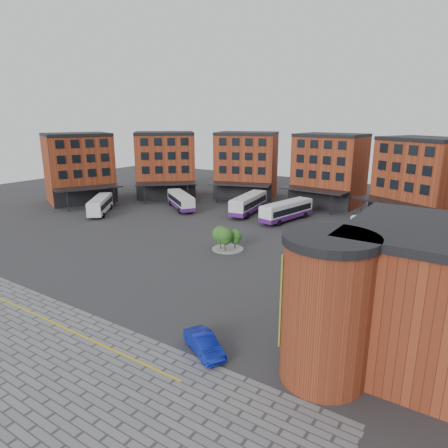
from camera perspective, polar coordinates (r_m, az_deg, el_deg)
The scene contains 12 objects.
ground at distance 48.31m, azimuth -9.32°, elevation -6.98°, with size 160.00×160.00×0.00m, color #28282B.
yellow_line at distance 38.73m, azimuth -21.59°, elevation -13.73°, with size 26.00×0.15×0.02m, color gold.
main_building at distance 79.93m, azimuth 6.81°, elevation 7.29°, with size 94.14×42.48×14.60m.
east_building at distance 32.15m, azimuth 27.17°, elevation -10.02°, with size 17.40×15.40×10.60m.
tree_island at distance 55.08m, azimuth 0.25°, elevation -1.85°, with size 4.40×4.40×3.37m.
bus_a at distance 79.59m, azimuth -17.26°, elevation 2.74°, with size 8.72×10.23×3.11m.
bus_b at distance 80.29m, azimuth -6.20°, elevation 3.38°, with size 10.88×8.80×3.23m.
bus_c at distance 76.23m, azimuth 3.54°, elevation 2.94°, with size 4.73×12.88×3.55m.
bus_d at distance 71.55m, azimuth 8.93°, elevation 1.91°, with size 5.14×12.44×3.42m.
bus_e at distance 67.56m, azimuth 22.06°, elevation 0.14°, with size 8.54×11.62×3.36m.
bus_f at distance 60.13m, azimuth 25.41°, elevation -2.03°, with size 10.88×9.40×3.31m.
blue_car at distance 32.73m, azimuth -2.85°, elevation -16.72°, with size 1.65×4.74×1.56m, color #0B1A97.
Camera 1 is at (30.87, -32.47, 18.08)m, focal length 32.00 mm.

